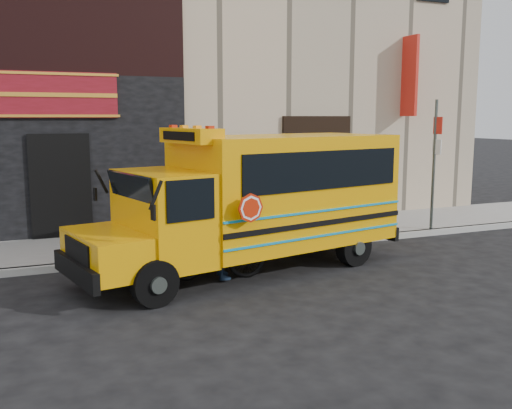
{
  "coord_description": "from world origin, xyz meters",
  "views": [
    {
      "loc": [
        -4.09,
        -9.4,
        3.12
      ],
      "look_at": [
        0.57,
        1.85,
        1.25
      ],
      "focal_mm": 40.0,
      "sensor_mm": 36.0,
      "label": 1
    }
  ],
  "objects": [
    {
      "name": "bicycle",
      "position": [
        -0.7,
        0.79,
        0.58
      ],
      "size": [
        1.99,
        0.91,
        1.15
      ],
      "primitive_type": "imported",
      "rotation": [
        0.0,
        0.0,
        1.37
      ],
      "color": "black",
      "rests_on": "ground"
    },
    {
      "name": "sign_pole",
      "position": [
        6.03,
        2.69,
        1.95
      ],
      "size": [
        0.08,
        0.31,
        3.57
      ],
      "color": "#434B47",
      "rests_on": "ground"
    },
    {
      "name": "ground",
      "position": [
        0.0,
        0.0,
        0.0
      ],
      "size": [
        120.0,
        120.0,
        0.0
      ],
      "primitive_type": "plane",
      "color": "black",
      "rests_on": "ground"
    },
    {
      "name": "school_bus",
      "position": [
        0.4,
        1.22,
        1.51
      ],
      "size": [
        7.2,
        3.59,
        2.92
      ],
      "color": "black",
      "rests_on": "ground"
    },
    {
      "name": "building",
      "position": [
        -0.04,
        10.45,
        6.13
      ],
      "size": [
        20.0,
        10.7,
        12.0
      ],
      "color": "tan",
      "rests_on": "sidewalk"
    },
    {
      "name": "cyclist",
      "position": [
        -0.59,
        0.74,
        1.01
      ],
      "size": [
        0.56,
        0.79,
        2.03
      ],
      "primitive_type": "imported",
      "rotation": [
        0.0,
        0.0,
        1.46
      ],
      "color": "black",
      "rests_on": "ground"
    },
    {
      "name": "curb",
      "position": [
        0.0,
        2.6,
        0.07
      ],
      "size": [
        40.0,
        0.2,
        0.15
      ],
      "primitive_type": "cube",
      "color": "#9E9E98",
      "rests_on": "ground"
    },
    {
      "name": "sidewalk",
      "position": [
        0.0,
        4.1,
        0.07
      ],
      "size": [
        40.0,
        3.0,
        0.15
      ],
      "primitive_type": "cube",
      "color": "slate",
      "rests_on": "ground"
    }
  ]
}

